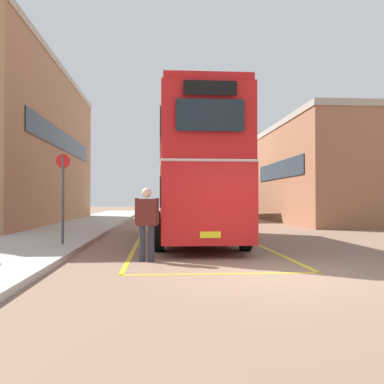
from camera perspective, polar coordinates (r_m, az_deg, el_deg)
The scene contains 9 objects.
ground_plane at distance 22.91m, azimuth 1.31°, elevation -4.75°, with size 135.60×135.60×0.00m, color #846651.
sidewalk_left at distance 25.56m, azimuth -13.93°, elevation -4.17°, with size 4.00×57.60×0.14m, color #B2ADA3.
brick_building_left at distance 28.59m, azimuth -21.85°, elevation 5.68°, with size 5.57×20.53×9.57m.
depot_building_right at distance 29.80m, azimuth 17.61°, elevation 2.50°, with size 6.86×13.37×6.57m.
double_decker_bus at distance 15.74m, azimuth 0.29°, elevation 2.69°, with size 2.80×10.04×4.75m.
single_deck_bus at distance 33.67m, azimuth 3.12°, elevation -0.75°, with size 3.02×9.71×3.02m.
pedestrian_boarding at distance 10.58m, azimuth -5.97°, elevation -3.46°, with size 0.59×0.30×1.79m.
bus_stop_sign at distance 13.84m, azimuth -16.61°, elevation 0.26°, with size 0.44×0.09×2.76m.
bay_marking_yellow at distance 13.91m, azimuth 0.91°, elevation -7.17°, with size 4.17×12.02×0.01m.
Camera 1 is at (-2.19, -8.36, 1.50)m, focal length 40.58 mm.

